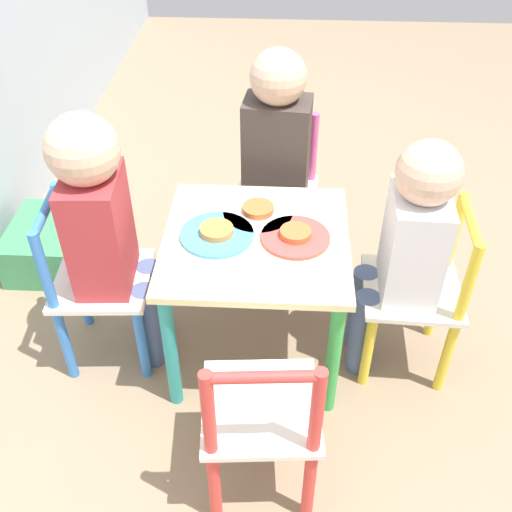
{
  "coord_description": "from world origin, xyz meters",
  "views": [
    {
      "loc": [
        -1.23,
        -0.07,
        1.38
      ],
      "look_at": [
        0.0,
        0.0,
        0.36
      ],
      "focal_mm": 42.0,
      "sensor_mm": 36.0,
      "label": 1
    }
  ],
  "objects_px": {
    "kids_table": "(256,259)",
    "chair_red": "(261,421)",
    "chair_yellow": "(419,294)",
    "child_right": "(276,150)",
    "plate_front": "(295,236)",
    "plate_right": "(258,212)",
    "child_front": "(406,243)",
    "storage_bin": "(49,244)",
    "chair_pink": "(277,195)",
    "chair_blue": "(95,285)",
    "plate_back": "(217,233)",
    "child_back": "(104,222)"
  },
  "relations": [
    {
      "from": "child_back",
      "to": "plate_front",
      "type": "bearing_deg",
      "value": -90.76
    },
    {
      "from": "child_front",
      "to": "plate_right",
      "type": "distance_m",
      "value": 0.4
    },
    {
      "from": "plate_back",
      "to": "plate_right",
      "type": "xyz_separation_m",
      "value": [
        0.1,
        -0.1,
        0.0
      ]
    },
    {
      "from": "plate_back",
      "to": "storage_bin",
      "type": "xyz_separation_m",
      "value": [
        0.36,
        0.64,
        -0.35
      ]
    },
    {
      "from": "chair_yellow",
      "to": "chair_red",
      "type": "bearing_deg",
      "value": -41.61
    },
    {
      "from": "plate_right",
      "to": "storage_bin",
      "type": "distance_m",
      "value": 0.86
    },
    {
      "from": "chair_red",
      "to": "chair_blue",
      "type": "bearing_deg",
      "value": -45.48
    },
    {
      "from": "child_front",
      "to": "chair_blue",
      "type": "bearing_deg",
      "value": -86.87
    },
    {
      "from": "chair_blue",
      "to": "storage_bin",
      "type": "height_order",
      "value": "chair_blue"
    },
    {
      "from": "chair_yellow",
      "to": "chair_red",
      "type": "xyz_separation_m",
      "value": [
        -0.43,
        0.41,
        0.0
      ]
    },
    {
      "from": "child_back",
      "to": "storage_bin",
      "type": "bearing_deg",
      "value": 38.94
    },
    {
      "from": "chair_blue",
      "to": "chair_red",
      "type": "xyz_separation_m",
      "value": [
        -0.42,
        -0.48,
        0.0
      ]
    },
    {
      "from": "chair_blue",
      "to": "child_right",
      "type": "height_order",
      "value": "child_right"
    },
    {
      "from": "chair_pink",
      "to": "child_back",
      "type": "distance_m",
      "value": 0.68
    },
    {
      "from": "chair_blue",
      "to": "child_front",
      "type": "distance_m",
      "value": 0.85
    },
    {
      "from": "plate_front",
      "to": "storage_bin",
      "type": "relative_size",
      "value": 0.57
    },
    {
      "from": "chair_yellow",
      "to": "plate_front",
      "type": "relative_size",
      "value": 2.88
    },
    {
      "from": "kids_table",
      "to": "chair_yellow",
      "type": "distance_m",
      "value": 0.46
    },
    {
      "from": "kids_table",
      "to": "chair_pink",
      "type": "bearing_deg",
      "value": -5.85
    },
    {
      "from": "chair_pink",
      "to": "chair_red",
      "type": "bearing_deg",
      "value": -84.78
    },
    {
      "from": "plate_front",
      "to": "storage_bin",
      "type": "height_order",
      "value": "plate_front"
    },
    {
      "from": "chair_yellow",
      "to": "child_right",
      "type": "bearing_deg",
      "value": -132.47
    },
    {
      "from": "chair_yellow",
      "to": "child_front",
      "type": "xyz_separation_m",
      "value": [
        0.0,
        0.06,
        0.18
      ]
    },
    {
      "from": "chair_pink",
      "to": "plate_back",
      "type": "height_order",
      "value": "chair_pink"
    },
    {
      "from": "chair_yellow",
      "to": "plate_right",
      "type": "distance_m",
      "value": 0.49
    },
    {
      "from": "plate_right",
      "to": "chair_yellow",
      "type": "bearing_deg",
      "value": -104.96
    },
    {
      "from": "kids_table",
      "to": "child_back",
      "type": "bearing_deg",
      "value": 93.63
    },
    {
      "from": "chair_red",
      "to": "plate_back",
      "type": "bearing_deg",
      "value": -77.38
    },
    {
      "from": "child_back",
      "to": "kids_table",
      "type": "bearing_deg",
      "value": -90.0
    },
    {
      "from": "chair_blue",
      "to": "child_right",
      "type": "relative_size",
      "value": 0.68
    },
    {
      "from": "chair_red",
      "to": "storage_bin",
      "type": "bearing_deg",
      "value": -50.66
    },
    {
      "from": "child_right",
      "to": "plate_front",
      "type": "distance_m",
      "value": 0.39
    },
    {
      "from": "chair_red",
      "to": "kids_table",
      "type": "bearing_deg",
      "value": -90.0
    },
    {
      "from": "kids_table",
      "to": "chair_blue",
      "type": "bearing_deg",
      "value": 93.63
    },
    {
      "from": "child_right",
      "to": "plate_front",
      "type": "height_order",
      "value": "child_right"
    },
    {
      "from": "chair_yellow",
      "to": "child_back",
      "type": "relative_size",
      "value": 0.68
    },
    {
      "from": "plate_right",
      "to": "child_front",
      "type": "bearing_deg",
      "value": -106.89
    },
    {
      "from": "chair_pink",
      "to": "child_back",
      "type": "xyz_separation_m",
      "value": [
        -0.47,
        0.43,
        0.22
      ]
    },
    {
      "from": "child_back",
      "to": "child_right",
      "type": "height_order",
      "value": "child_back"
    },
    {
      "from": "chair_red",
      "to": "child_right",
      "type": "height_order",
      "value": "child_right"
    },
    {
      "from": "chair_red",
      "to": "plate_right",
      "type": "height_order",
      "value": "chair_red"
    },
    {
      "from": "kids_table",
      "to": "chair_blue",
      "type": "height_order",
      "value": "chair_blue"
    },
    {
      "from": "chair_blue",
      "to": "child_right",
      "type": "distance_m",
      "value": 0.67
    },
    {
      "from": "chair_blue",
      "to": "plate_back",
      "type": "height_order",
      "value": "chair_blue"
    },
    {
      "from": "storage_bin",
      "to": "chair_blue",
      "type": "bearing_deg",
      "value": -142.79
    },
    {
      "from": "chair_pink",
      "to": "storage_bin",
      "type": "relative_size",
      "value": 1.63
    },
    {
      "from": "kids_table",
      "to": "chair_red",
      "type": "distance_m",
      "value": 0.46
    },
    {
      "from": "chair_yellow",
      "to": "plate_front",
      "type": "bearing_deg",
      "value": -90.65
    },
    {
      "from": "chair_pink",
      "to": "chair_yellow",
      "type": "height_order",
      "value": "same"
    },
    {
      "from": "chair_pink",
      "to": "plate_right",
      "type": "xyz_separation_m",
      "value": [
        -0.34,
        0.05,
        0.17
      ]
    }
  ]
}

